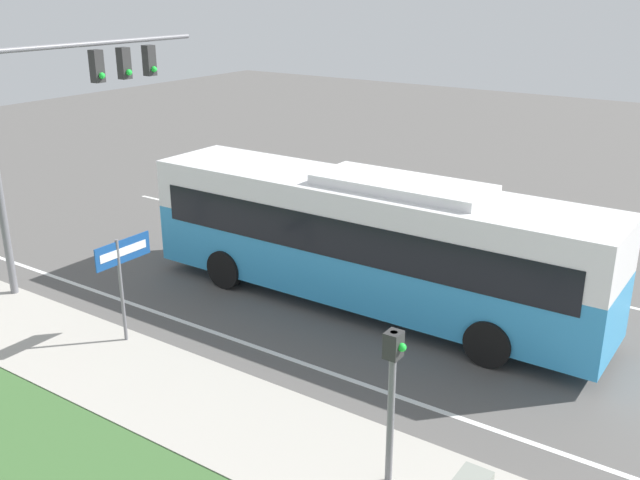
{
  "coord_description": "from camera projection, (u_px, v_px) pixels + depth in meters",
  "views": [
    {
      "loc": [
        -14.91,
        -6.22,
        7.94
      ],
      "look_at": [
        -0.85,
        3.4,
        1.81
      ],
      "focal_mm": 40.0,
      "sensor_mm": 36.0,
      "label": 1
    }
  ],
  "objects": [
    {
      "name": "ground_plane",
      "position": [
        453.0,
        326.0,
        17.57
      ],
      "size": [
        80.0,
        80.0,
        0.0
      ],
      "primitive_type": "plane",
      "color": "#565451"
    },
    {
      "name": "bus",
      "position": [
        368.0,
        236.0,
        18.04
      ],
      "size": [
        2.68,
        12.32,
        3.53
      ],
      "color": "#3393D1",
      "rests_on": "ground_plane"
    },
    {
      "name": "lane_divider_near",
      "position": [
        380.0,
        390.0,
        14.77
      ],
      "size": [
        0.14,
        30.0,
        0.01
      ],
      "color": "silver",
      "rests_on": "ground_plane"
    },
    {
      "name": "street_sign",
      "position": [
        123.0,
        267.0,
        16.11
      ],
      "size": [
        1.55,
        0.08,
        2.6
      ],
      "color": "slate",
      "rests_on": "ground_plane"
    },
    {
      "name": "sidewalk",
      "position": [
        308.0,
        452.0,
        12.73
      ],
      "size": [
        2.8,
        80.0,
        0.12
      ],
      "color": "#ADA89E",
      "rests_on": "ground_plane"
    },
    {
      "name": "signal_gantry",
      "position": [
        71.0,
        101.0,
        19.49
      ],
      "size": [
        7.22,
        0.41,
        6.64
      ],
      "color": "slate",
      "rests_on": "ground_plane"
    },
    {
      "name": "pedestrian_signal",
      "position": [
        392.0,
        384.0,
        11.26
      ],
      "size": [
        0.28,
        0.34,
        2.9
      ],
      "color": "slate",
      "rests_on": "ground_plane"
    },
    {
      "name": "lane_divider_far",
      "position": [
        506.0,
        279.0,
        20.36
      ],
      "size": [
        0.14,
        30.0,
        0.01
      ],
      "color": "silver",
      "rests_on": "ground_plane"
    }
  ]
}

